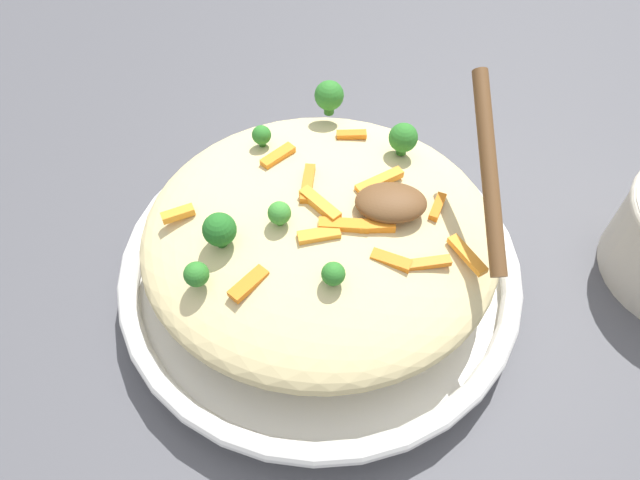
{
  "coord_description": "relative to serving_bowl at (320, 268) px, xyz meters",
  "views": [
    {
      "loc": [
        0.01,
        -0.29,
        0.45
      ],
      "look_at": [
        0.0,
        0.0,
        0.06
      ],
      "focal_mm": 32.06,
      "sensor_mm": 36.0,
      "label": 1
    }
  ],
  "objects": [
    {
      "name": "carrot_piece_11",
      "position": [
        -0.05,
        -0.07,
        0.08
      ],
      "size": [
        0.03,
        0.03,
        0.01
      ],
      "primitive_type": "cube",
      "rotation": [
        0.0,
        0.0,
        4.02
      ],
      "color": "orange",
      "rests_on": "pasta_mound"
    },
    {
      "name": "serving_bowl",
      "position": [
        0.0,
        0.0,
        0.0
      ],
      "size": [
        0.35,
        0.35,
        0.04
      ],
      "color": "white",
      "rests_on": "ground_plane"
    },
    {
      "name": "ground_plane",
      "position": [
        0.0,
        0.0,
        -0.02
      ],
      "size": [
        2.4,
        2.4,
        0.0
      ],
      "primitive_type": "plane",
      "color": "#4C4C51"
    },
    {
      "name": "pasta_mound",
      "position": [
        0.0,
        0.0,
        0.05
      ],
      "size": [
        0.3,
        0.28,
        0.07
      ],
      "primitive_type": "ellipsoid",
      "color": "#DBC689",
      "rests_on": "serving_bowl"
    },
    {
      "name": "carrot_piece_8",
      "position": [
        0.0,
        -0.03,
        0.08
      ],
      "size": [
        0.03,
        0.02,
        0.01
      ],
      "primitive_type": "cube",
      "rotation": [
        0.0,
        0.0,
        3.37
      ],
      "color": "orange",
      "rests_on": "pasta_mound"
    },
    {
      "name": "broccoli_floret_5",
      "position": [
        0.07,
        0.07,
        0.09
      ],
      "size": [
        0.02,
        0.02,
        0.03
      ],
      "color": "#296820",
      "rests_on": "pasta_mound"
    },
    {
      "name": "carrot_piece_4",
      "position": [
        0.04,
        -0.02,
        0.08
      ],
      "size": [
        0.03,
        0.01,
        0.01
      ],
      "primitive_type": "cube",
      "rotation": [
        0.0,
        0.0,
        0.11
      ],
      "color": "orange",
      "rests_on": "pasta_mound"
    },
    {
      "name": "serving_spoon",
      "position": [
        0.08,
        -0.0,
        0.1
      ],
      "size": [
        0.11,
        0.14,
        0.09
      ],
      "color": "brown",
      "rests_on": "pasta_mound"
    },
    {
      "name": "carrot_piece_5",
      "position": [
        0.05,
        0.03,
        0.08
      ],
      "size": [
        0.04,
        0.03,
        0.01
      ],
      "primitive_type": "cube",
      "rotation": [
        0.0,
        0.0,
        3.7
      ],
      "color": "orange",
      "rests_on": "pasta_mound"
    },
    {
      "name": "carrot_piece_9",
      "position": [
        0.02,
        -0.02,
        0.09
      ],
      "size": [
        0.04,
        0.01,
        0.01
      ],
      "primitive_type": "cube",
      "rotation": [
        0.0,
        0.0,
        3.1
      ],
      "color": "orange",
      "rests_on": "pasta_mound"
    },
    {
      "name": "carrot_piece_7",
      "position": [
        0.05,
        -0.05,
        0.08
      ],
      "size": [
        0.03,
        0.02,
        0.01
      ],
      "primitive_type": "cube",
      "rotation": [
        0.0,
        0.0,
        2.77
      ],
      "color": "orange",
      "rests_on": "pasta_mound"
    },
    {
      "name": "carrot_piece_2",
      "position": [
        0.08,
        -0.05,
        0.08
      ],
      "size": [
        0.04,
        0.01,
        0.01
      ],
      "primitive_type": "cube",
      "rotation": [
        0.0,
        0.0,
        0.18
      ],
      "color": "orange",
      "rests_on": "pasta_mound"
    },
    {
      "name": "broccoli_floret_3",
      "position": [
        -0.03,
        -0.02,
        0.09
      ],
      "size": [
        0.02,
        0.02,
        0.02
      ],
      "color": "#377928",
      "rests_on": "pasta_mound"
    },
    {
      "name": "broccoli_floret_6",
      "position": [
        -0.07,
        -0.03,
        0.09
      ],
      "size": [
        0.03,
        0.03,
        0.03
      ],
      "color": "#205B1C",
      "rests_on": "pasta_mound"
    },
    {
      "name": "broccoli_floret_4",
      "position": [
        0.01,
        -0.07,
        0.09
      ],
      "size": [
        0.02,
        0.02,
        0.02
      ],
      "color": "#296820",
      "rests_on": "pasta_mound"
    },
    {
      "name": "carrot_piece_10",
      "position": [
        0.03,
        0.09,
        0.08
      ],
      "size": [
        0.03,
        0.01,
        0.01
      ],
      "primitive_type": "cube",
      "rotation": [
        0.0,
        0.0,
        0.06
      ],
      "color": "orange",
      "rests_on": "pasta_mound"
    },
    {
      "name": "broccoli_floret_2",
      "position": [
        -0.05,
        0.08,
        0.09
      ],
      "size": [
        0.02,
        0.02,
        0.02
      ],
      "color": "#296820",
      "rests_on": "pasta_mound"
    },
    {
      "name": "carrot_piece_0",
      "position": [
        0.11,
        -0.04,
        0.08
      ],
      "size": [
        0.03,
        0.04,
        0.01
      ],
      "primitive_type": "cube",
      "rotation": [
        0.0,
        0.0,
        5.26
      ],
      "color": "orange",
      "rests_on": "pasta_mound"
    },
    {
      "name": "carrot_piece_12",
      "position": [
        -0.11,
        -0.01,
        0.08
      ],
      "size": [
        0.03,
        0.02,
        0.01
      ],
      "primitive_type": "cube",
      "rotation": [
        0.0,
        0.0,
        0.45
      ],
      "color": "orange",
      "rests_on": "pasta_mound"
    },
    {
      "name": "broccoli_floret_0",
      "position": [
        0.01,
        0.12,
        0.1
      ],
      "size": [
        0.03,
        0.03,
        0.03
      ],
      "color": "#296820",
      "rests_on": "pasta_mound"
    },
    {
      "name": "broccoli_floret_1",
      "position": [
        -0.09,
        -0.07,
        0.09
      ],
      "size": [
        0.02,
        0.02,
        0.02
      ],
      "color": "#296820",
      "rests_on": "pasta_mound"
    },
    {
      "name": "carrot_piece_6",
      "position": [
        0.09,
        0.01,
        0.08
      ],
      "size": [
        0.02,
        0.03,
        0.01
      ],
      "primitive_type": "cube",
      "rotation": [
        0.0,
        0.0,
        1.19
      ],
      "color": "orange",
      "rests_on": "pasta_mound"
    },
    {
      "name": "carrot_piece_13",
      "position": [
        -0.01,
        0.02,
        0.09
      ],
      "size": [
        0.01,
        0.04,
        0.01
      ],
      "primitive_type": "cube",
      "rotation": [
        0.0,
        0.0,
        1.5
      ],
      "color": "orange",
      "rests_on": "pasta_mound"
    },
    {
      "name": "carrot_piece_3",
      "position": [
        -0.0,
        0.0,
        0.09
      ],
      "size": [
        0.03,
        0.03,
        0.01
      ],
      "primitive_type": "cube",
      "rotation": [
        0.0,
        0.0,
        2.34
      ],
      "color": "orange",
      "rests_on": "pasta_mound"
    },
    {
      "name": "carrot_piece_1",
      "position": [
        -0.04,
        0.06,
        0.08
      ],
      "size": [
        0.03,
        0.03,
        0.01
      ],
      "primitive_type": "cube",
      "rotation": [
        0.0,
        0.0,
        3.93
      ],
      "color": "orange",
      "rests_on": "pasta_mound"
    }
  ]
}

